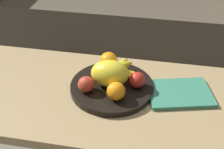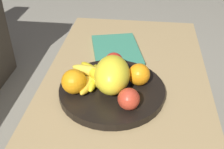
{
  "view_description": "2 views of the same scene",
  "coord_description": "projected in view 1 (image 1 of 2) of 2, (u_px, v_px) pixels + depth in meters",
  "views": [
    {
      "loc": [
        0.22,
        -0.91,
        1.15
      ],
      "look_at": [
        0.04,
        0.04,
        0.46
      ],
      "focal_mm": 47.94,
      "sensor_mm": 36.0,
      "label": 1
    },
    {
      "loc": [
        -0.69,
        -0.05,
        0.96
      ],
      "look_at": [
        0.04,
        0.04,
        0.46
      ],
      "focal_mm": 45.59,
      "sensor_mm": 36.0,
      "label": 2
    }
  ],
  "objects": [
    {
      "name": "magazine",
      "position": [
        179.0,
        93.0,
        1.2
      ],
      "size": [
        0.29,
        0.24,
        0.02
      ],
      "primitive_type": "cube",
      "rotation": [
        0.0,
        0.0,
        0.25
      ],
      "color": "#3A8969",
      "rests_on": "coffee_table"
    },
    {
      "name": "orange_left",
      "position": [
        108.0,
        61.0,
        1.29
      ],
      "size": [
        0.08,
        0.08,
        0.08
      ],
      "primitive_type": "sphere",
      "color": "orange",
      "rests_on": "fruit_bowl"
    },
    {
      "name": "fruit_bowl",
      "position": [
        112.0,
        87.0,
        1.22
      ],
      "size": [
        0.34,
        0.34,
        0.03
      ],
      "primitive_type": "cylinder",
      "color": "black",
      "rests_on": "coffee_table"
    },
    {
      "name": "melon_large_front",
      "position": [
        110.0,
        74.0,
        1.18
      ],
      "size": [
        0.16,
        0.12,
        0.11
      ],
      "primitive_type": "ellipsoid",
      "rotation": [
        0.0,
        0.0,
        0.04
      ],
      "color": "yellow",
      "rests_on": "fruit_bowl"
    },
    {
      "name": "apple_front",
      "position": [
        137.0,
        80.0,
        1.19
      ],
      "size": [
        0.07,
        0.07,
        0.07
      ],
      "primitive_type": "sphere",
      "color": "red",
      "rests_on": "fruit_bowl"
    },
    {
      "name": "banana_bunch",
      "position": [
        117.0,
        70.0,
        1.25
      ],
      "size": [
        0.17,
        0.16,
        0.06
      ],
      "color": "gold",
      "rests_on": "fruit_bowl"
    },
    {
      "name": "orange_front",
      "position": [
        116.0,
        91.0,
        1.12
      ],
      "size": [
        0.07,
        0.07,
        0.07
      ],
      "primitive_type": "sphere",
      "color": "orange",
      "rests_on": "fruit_bowl"
    },
    {
      "name": "couch",
      "position": [
        115.0,
        4.0,
        2.17
      ],
      "size": [
        1.7,
        0.7,
        0.9
      ],
      "color": "#4E4537",
      "rests_on": "ground_plane"
    },
    {
      "name": "apple_left",
      "position": [
        86.0,
        84.0,
        1.16
      ],
      "size": [
        0.06,
        0.06,
        0.06
      ],
      "primitive_type": "sphere",
      "color": "#BD3924",
      "rests_on": "fruit_bowl"
    },
    {
      "name": "coffee_table",
      "position": [
        102.0,
        102.0,
        1.23
      ],
      "size": [
        1.25,
        0.57,
        0.38
      ],
      "color": "tan",
      "rests_on": "ground_plane"
    }
  ]
}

